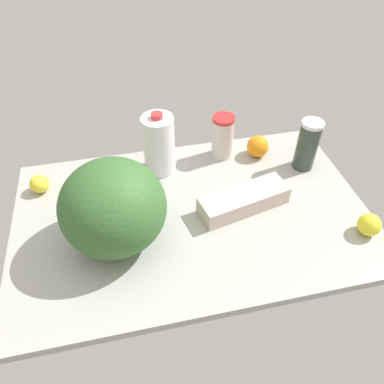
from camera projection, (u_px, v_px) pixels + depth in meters
countertop at (192, 216)px, 129.29cm from camera, size 120.00×76.00×3.00cm
watermelon at (113, 207)px, 110.17cm from camera, size 31.81×31.81×28.93cm
egg_carton at (244, 200)px, 128.07cm from camera, size 32.91×16.96×6.63cm
shaker_bottle at (307, 145)px, 139.44cm from camera, size 8.05×8.05×20.25cm
milk_jug at (159, 144)px, 137.30cm from camera, size 11.73×11.73×24.73cm
tumbler_cup at (223, 137)px, 145.45cm from camera, size 8.54×8.54×17.75cm
lemon_loose at (369, 225)px, 119.49cm from camera, size 7.39×7.39×7.39cm
lemon_near_front at (101, 181)px, 134.70cm from camera, size 7.32×7.32×7.32cm
lemon_beside_bowl at (39, 184)px, 133.99cm from camera, size 6.75×6.75×6.75cm
orange_far_back at (258, 146)px, 148.49cm from camera, size 8.65×8.65×8.65cm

